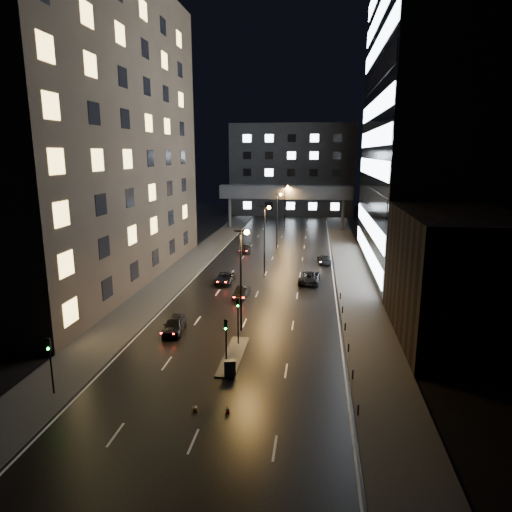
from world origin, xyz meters
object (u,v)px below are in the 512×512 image
object	(u,v)px
car_away_c	(225,278)
utility_cabinet	(230,368)
car_toward_b	(324,259)
car_away_a	(174,325)
car_away_b	(242,293)
car_away_d	(245,249)
car_toward_a	(310,277)

from	to	relation	value
car_away_c	utility_cabinet	size ratio (longest dim) A/B	3.73
car_away_c	car_toward_b	size ratio (longest dim) A/B	1.03
car_away_a	car_toward_b	world-z (taller)	car_away_a
car_away_a	car_away_c	size ratio (longest dim) A/B	0.97
car_away_b	car_away_c	size ratio (longest dim) A/B	0.82
car_away_d	car_toward_b	world-z (taller)	car_toward_b
car_toward_a	car_toward_b	bearing A→B (deg)	-97.39
car_away_d	utility_cabinet	bearing A→B (deg)	-88.54
car_toward_b	car_away_c	bearing A→B (deg)	38.38
car_away_c	car_away_d	distance (m)	19.67
car_toward_b	utility_cabinet	distance (m)	40.08
car_away_b	car_away_c	xyz separation A→B (m)	(-3.33, 6.14, 0.02)
car_away_a	car_away_b	world-z (taller)	car_away_a
utility_cabinet	car_toward_b	bearing A→B (deg)	65.77
car_toward_a	car_away_d	bearing A→B (deg)	-54.08
car_away_a	car_toward_a	bearing A→B (deg)	50.48
car_away_c	car_away_d	xyz separation A→B (m)	(-0.26, 19.67, -0.01)
car_away_b	car_away_d	world-z (taller)	car_away_d
car_toward_a	car_toward_b	distance (m)	11.76
car_toward_a	car_toward_b	size ratio (longest dim) A/B	1.25
car_away_d	utility_cabinet	size ratio (longest dim) A/B	3.51
car_away_a	car_away_b	xyz separation A→B (m)	(4.76, 11.66, -0.14)
utility_cabinet	car_away_a	bearing A→B (deg)	117.54
car_away_a	car_toward_a	size ratio (longest dim) A/B	0.80
car_away_c	car_toward_a	bearing A→B (deg)	6.56
car_away_b	car_toward_a	world-z (taller)	car_toward_a
car_away_a	car_toward_a	xyz separation A→B (m)	(12.82, 19.40, 0.02)
car_away_d	car_toward_a	xyz separation A→B (m)	(11.64, -18.07, 0.15)
car_away_c	utility_cabinet	world-z (taller)	utility_cabinet
car_away_a	car_toward_b	size ratio (longest dim) A/B	0.99
car_away_d	car_toward_a	world-z (taller)	car_toward_a
car_toward_a	utility_cabinet	xyz separation A→B (m)	(-5.69, -27.75, -0.01)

